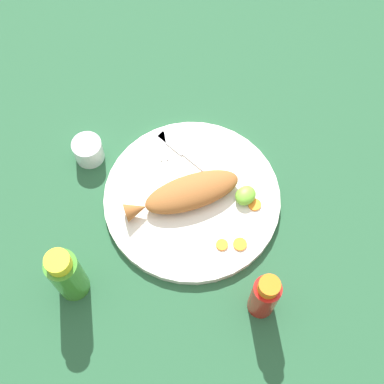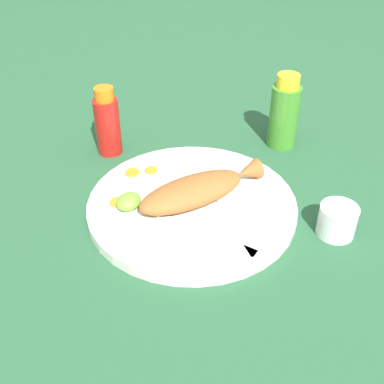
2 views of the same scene
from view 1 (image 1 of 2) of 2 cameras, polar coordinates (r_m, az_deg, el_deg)
The scene contains 12 objects.
ground_plane at distance 1.09m, azimuth 0.00°, elevation -0.87°, with size 4.00×4.00×0.00m, color #235133.
main_plate at distance 1.08m, azimuth 0.00°, elevation -0.67°, with size 0.36×0.36×0.02m, color silver.
fried_fish at distance 1.06m, azimuth -0.54°, elevation -0.15°, with size 0.23×0.16×0.04m.
fork_near at distance 1.11m, azimuth -2.89°, elevation 3.01°, with size 0.13×0.15×0.00m.
fork_far at distance 1.12m, azimuth -0.51°, elevation 3.88°, with size 0.02×0.19×0.00m.
carrot_slice_near at distance 1.04m, azimuth 3.21°, elevation -5.65°, with size 0.02×0.02×0.00m, color orange.
carrot_slice_mid at distance 1.04m, azimuth 5.14°, elevation -5.57°, with size 0.03×0.03×0.00m, color orange.
carrot_slice_far at distance 1.07m, azimuth 6.70°, elevation -1.35°, with size 0.03×0.03×0.00m, color orange.
lime_wedge_main at distance 1.07m, azimuth 5.73°, elevation -0.37°, with size 0.05×0.04×0.02m, color #6BB233.
hot_sauce_bottle_red at distance 0.97m, azimuth 7.73°, elevation -10.97°, with size 0.05×0.05×0.14m.
hot_sauce_bottle_green at distance 0.99m, azimuth -13.21°, elevation -8.58°, with size 0.06×0.06×0.15m.
salt_cup at distance 1.14m, azimuth -10.97°, elevation 4.30°, with size 0.06×0.06×0.05m.
Camera 1 is at (-0.35, -0.31, 0.99)m, focal length 50.00 mm.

